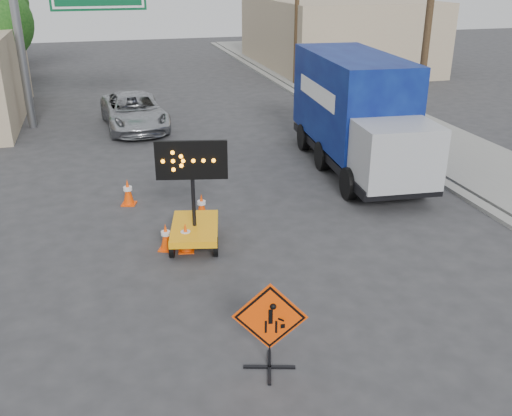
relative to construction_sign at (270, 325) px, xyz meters
name	(u,v)px	position (x,y,z in m)	size (l,w,h in m)	color
ground	(310,334)	(1.07, 0.76, -0.92)	(100.00, 100.00, 0.00)	#2D2D30
curb_right	(343,122)	(8.27, 15.76, -0.86)	(0.40, 60.00, 0.12)	gray
sidewalk_right	(388,118)	(10.57, 15.76, -0.85)	(4.00, 60.00, 0.15)	gray
building_right_far	(335,33)	(14.07, 30.76, 1.38)	(10.00, 14.00, 4.60)	tan
highway_gantry	(66,7)	(-3.36, 18.71, 4.15)	(6.18, 0.38, 6.90)	slate
utility_pole_near	(428,27)	(9.07, 10.76, 3.76)	(1.80, 0.26, 9.00)	#46341E
utility_pole_far	(297,3)	(9.07, 24.76, 3.76)	(1.80, 0.26, 9.00)	#46341E
construction_sign	(270,325)	(0.00, 0.00, 0.00)	(1.28, 0.92, 1.75)	black
arrow_board	(194,222)	(-0.42, 5.29, -0.29)	(1.75, 2.17, 2.80)	#FEA40E
pickup_truck	(134,111)	(-1.02, 17.37, -0.17)	(2.50, 5.42, 1.51)	#A8ABAF
box_truck	(356,119)	(6.06, 9.80, 0.84)	(3.12, 8.36, 3.89)	black
cone_a	(186,237)	(-0.71, 4.96, -0.54)	(0.46, 0.46, 0.77)	#FF4505
cone_b	(166,237)	(-1.18, 5.17, -0.56)	(0.48, 0.48, 0.72)	#FF4505
cone_c	(202,206)	(0.05, 6.89, -0.56)	(0.40, 0.40, 0.74)	#FF4505
cone_d	(128,192)	(-1.90, 8.47, -0.52)	(0.51, 0.51, 0.81)	#FF4505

